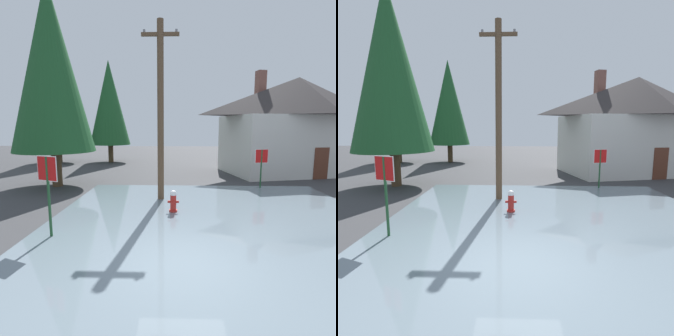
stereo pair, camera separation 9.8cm
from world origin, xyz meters
The scene contains 11 objects.
ground_plane centered at (0.00, 0.00, -0.05)m, with size 80.00×80.00×0.10m, color #38383A.
flood_puddle centered at (1.22, 2.08, 0.02)m, with size 11.71×13.32×0.03m, color slate.
lane_stop_bar centered at (-0.77, -2.17, 0.00)m, with size 3.50×0.30×0.01m, color silver.
stop_sign_near centered at (-3.90, 1.47, 1.75)m, with size 0.69×0.28×2.45m.
fire_hydrant centered at (-0.28, 4.00, 0.43)m, with size 0.44×0.38×0.87m.
utility_pole centered at (-0.88, 5.86, 4.02)m, with size 1.60×0.28×7.69m.
stop_sign_far centered at (4.33, 8.33, 1.50)m, with size 0.73×0.19×2.11m.
house centered at (8.27, 13.62, 3.46)m, with size 11.31×7.85×7.19m.
pine_tree_tall_left centered at (-6.81, 8.51, 6.36)m, with size 4.32×4.32×10.81m.
pine_tree_mid_left centered at (-11.00, 18.40, 6.19)m, with size 4.21×4.21×10.52m.
pine_tree_short_left centered at (-6.34, 18.93, 5.40)m, with size 3.67×3.67×9.17m.
Camera 1 is at (-0.14, -6.17, 3.28)m, focal length 29.14 mm.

